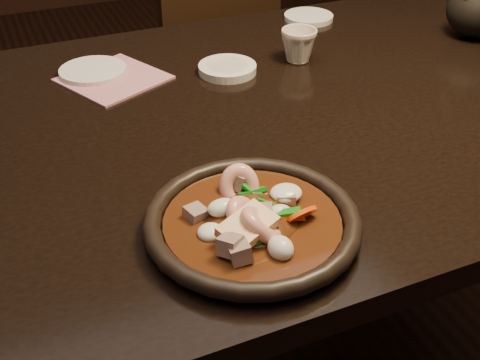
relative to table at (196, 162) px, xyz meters
name	(u,v)px	position (x,y,z in m)	size (l,w,h in m)	color
table	(196,162)	(0.00, 0.00, 0.00)	(1.60, 0.90, 0.75)	black
chair	(206,91)	(0.28, 0.72, -0.24)	(0.42, 0.42, 0.79)	black
plate	(252,223)	(-0.03, -0.29, 0.09)	(0.27, 0.27, 0.03)	black
stirfry	(253,218)	(-0.03, -0.29, 0.10)	(0.16, 0.18, 0.06)	#391A0A
soy_dish	(227,69)	(0.13, 0.16, 0.08)	(0.11, 0.11, 0.02)	silver
saucer_left	(93,71)	(-0.11, 0.26, 0.08)	(0.13, 0.13, 0.01)	silver
saucer_right	(309,17)	(0.41, 0.36, 0.08)	(0.11, 0.11, 0.01)	silver
tea_cup	(299,44)	(0.28, 0.16, 0.11)	(0.07, 0.07, 0.07)	beige
napkin	(114,79)	(-0.08, 0.22, 0.08)	(0.16, 0.16, 0.00)	#B16D7A
teapot	(478,7)	(0.69, 0.13, 0.14)	(0.16, 0.13, 0.17)	black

